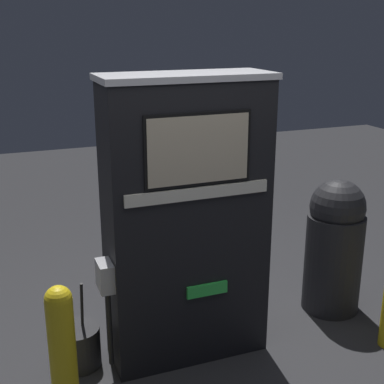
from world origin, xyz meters
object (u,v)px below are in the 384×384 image
object	(u,v)px
safety_bollard	(63,351)
gas_pump	(186,222)
trash_bin	(334,245)
squeegee_bucket	(78,346)

from	to	relation	value
safety_bollard	gas_pump	bearing A→B (deg)	23.62
gas_pump	safety_bollard	world-z (taller)	gas_pump
gas_pump	trash_bin	bearing A→B (deg)	5.91
gas_pump	trash_bin	size ratio (longest dim) A/B	1.78
gas_pump	squeegee_bucket	xyz separation A→B (m)	(-0.75, 0.10, -0.84)
gas_pump	safety_bollard	xyz separation A→B (m)	(-0.90, -0.40, -0.52)
gas_pump	trash_bin	world-z (taller)	gas_pump
squeegee_bucket	gas_pump	bearing A→B (deg)	-7.92
trash_bin	squeegee_bucket	bearing A→B (deg)	-179.14
safety_bollard	squeegee_bucket	world-z (taller)	safety_bollard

